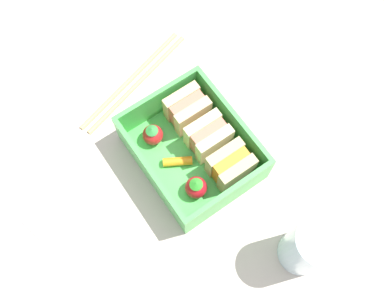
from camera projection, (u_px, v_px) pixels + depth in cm
name	position (u px, v px, depth cm)	size (l,w,h in cm)	color
ground_plane	(192.00, 159.00, 57.51)	(120.00, 120.00, 2.00)	beige
bento_tray	(192.00, 155.00, 56.01)	(15.86, 12.98, 1.20)	#4CB851
bento_rim	(192.00, 147.00, 53.13)	(15.86, 12.98, 4.97)	#4CB851
sandwich_left	(187.00, 109.00, 55.23)	(3.92, 5.03, 4.47)	#E1B67F
sandwich_center_left	(208.00, 137.00, 53.87)	(3.92, 5.03, 4.47)	beige
sandwich_center	(231.00, 166.00, 52.51)	(3.92, 5.03, 4.47)	tan
strawberry_far_left	(153.00, 134.00, 54.82)	(2.68, 2.68, 3.28)	red
carrot_stick_far_left	(177.00, 160.00, 54.56)	(1.11, 1.11, 3.74)	orange
strawberry_left	(196.00, 187.00, 52.31)	(2.74, 2.74, 3.34)	red
chopstick_pair	(133.00, 81.00, 60.23)	(7.16, 19.57, 0.70)	tan
drinking_glass	(310.00, 247.00, 47.55)	(5.39, 5.39, 9.86)	silver
folded_napkin	(77.00, 224.00, 53.23)	(11.21, 8.71, 0.40)	silver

